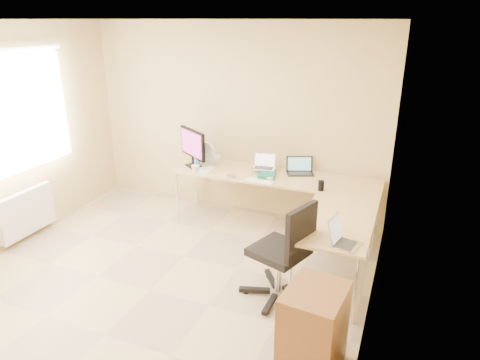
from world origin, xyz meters
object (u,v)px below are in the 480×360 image
at_px(desk_main, 274,201).
at_px(desk_return, 335,251).
at_px(laptop_center, 264,162).
at_px(cabinet, 313,331).
at_px(mug, 195,169).
at_px(desk_fan, 208,155).
at_px(office_chair, 279,251).
at_px(laptop_return, 345,235).
at_px(monitor, 193,148).
at_px(water_bottle, 197,158).
at_px(keyboard, 260,181).
at_px(laptop_black, 300,166).

distance_m(desk_main, desk_return, 1.40).
relative_size(laptop_center, cabinet, 0.40).
height_order(mug, desk_fan, desk_fan).
height_order(office_chair, cabinet, office_chair).
xyz_separation_m(desk_fan, laptop_return, (2.06, -1.51, -0.06)).
relative_size(desk_fan, laptop_return, 1.05).
xyz_separation_m(monitor, cabinet, (2.17, -2.18, -0.63)).
relative_size(desk_return, desk_fan, 4.14).
xyz_separation_m(water_bottle, office_chair, (1.56, -1.32, -0.37)).
distance_m(mug, cabinet, 2.85).
xyz_separation_m(keyboard, water_bottle, (-0.95, 0.19, 0.13)).
height_order(desk_fan, cabinet, desk_fan).
bearing_deg(desk_fan, laptop_black, 21.37).
bearing_deg(water_bottle, mug, -69.04).
bearing_deg(cabinet, desk_return, 99.27).
relative_size(desk_main, monitor, 4.38).
xyz_separation_m(laptop_black, keyboard, (-0.39, -0.46, -0.10)).
relative_size(monitor, laptop_return, 2.03).
distance_m(monitor, desk_fan, 0.23).
height_order(monitor, laptop_return, monitor).
height_order(laptop_center, mug, laptop_center).
distance_m(monitor, mug, 0.34).
distance_m(desk_return, cabinet, 1.26).
distance_m(monitor, office_chair, 2.18).
xyz_separation_m(water_bottle, desk_fan, (0.11, 0.12, 0.02)).
relative_size(desk_return, office_chair, 1.24).
bearing_deg(cabinet, water_bottle, 140.50).
distance_m(desk_main, laptop_center, 0.54).
xyz_separation_m(keyboard, cabinet, (1.14, -1.96, -0.38)).
xyz_separation_m(desk_return, cabinet, (0.07, -1.26, -0.01)).
height_order(desk_main, laptop_black, laptop_black).
bearing_deg(office_chair, water_bottle, 159.15).
distance_m(office_chair, cabinet, 0.99).
bearing_deg(laptop_black, desk_fan, 165.21).
bearing_deg(keyboard, laptop_center, 109.81).
xyz_separation_m(desk_return, mug, (-1.96, 0.70, 0.42)).
bearing_deg(mug, office_chair, -37.37).
relative_size(keyboard, office_chair, 0.35).
height_order(mug, cabinet, mug).
xyz_separation_m(laptop_center, desk_fan, (-0.77, -0.05, 0.02)).
xyz_separation_m(monitor, keyboard, (1.03, -0.22, -0.25)).
xyz_separation_m(desk_main, laptop_center, (-0.17, 0.06, 0.51)).
relative_size(water_bottle, office_chair, 0.26).
distance_m(desk_fan, cabinet, 3.06).
xyz_separation_m(laptop_return, office_chair, (-0.62, 0.07, -0.33)).
relative_size(mug, desk_fan, 0.35).
relative_size(mug, cabinet, 0.15).
distance_m(desk_main, desk_fan, 1.07).
relative_size(laptop_black, desk_fan, 1.07).
height_order(laptop_center, cabinet, laptop_center).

